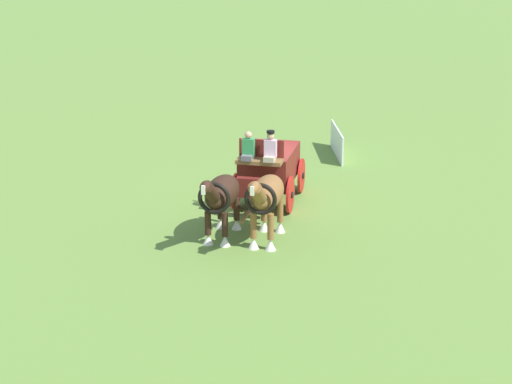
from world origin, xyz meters
TOP-DOWN VIEW (x-y plane):
  - ground_plane at (0.00, 0.00)m, footprint 220.00×220.00m
  - show_wagon at (0.16, -0.06)m, footprint 5.57×2.84m
  - draft_horse_near at (3.69, -0.65)m, footprint 2.97×1.54m
  - draft_horse_off at (3.24, -1.87)m, footprint 2.89×1.52m
  - sponsor_banner at (-5.13, 3.43)m, footprint 3.19×0.34m

SIDE VIEW (x-z plane):
  - ground_plane at x=0.00m, z-range 0.00..0.00m
  - sponsor_banner at x=-5.13m, z-range 0.00..1.10m
  - show_wagon at x=0.16m, z-range -0.19..2.53m
  - draft_horse_off at x=3.24m, z-range 0.21..2.37m
  - draft_horse_near at x=3.69m, z-range 0.24..2.47m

